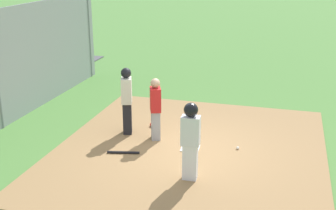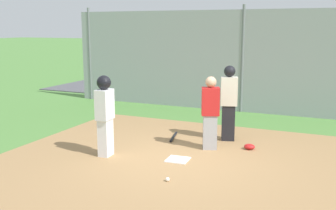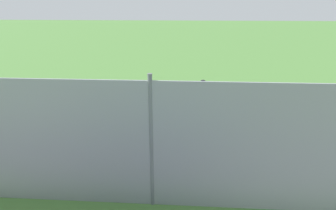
{
  "view_description": "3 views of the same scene",
  "coord_description": "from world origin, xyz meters",
  "px_view_note": "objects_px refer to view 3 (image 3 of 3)",
  "views": [
    {
      "loc": [
        9.62,
        2.14,
        4.51
      ],
      "look_at": [
        -0.25,
        -0.64,
        1.01
      ],
      "focal_mm": 47.06,
      "sensor_mm": 36.0,
      "label": 1
    },
    {
      "loc": [
        -2.94,
        7.18,
        2.69
      ],
      "look_at": [
        0.61,
        -0.89,
        0.96
      ],
      "focal_mm": 42.95,
      "sensor_mm": 36.0,
      "label": 2
    },
    {
      "loc": [
        0.75,
        -10.94,
        4.75
      ],
      "look_at": [
        0.06,
        -0.23,
        0.77
      ],
      "focal_mm": 29.64,
      "sensor_mm": 36.0,
      "label": 3
    }
  ],
  "objects_px": {
    "home_plate": "(167,119)",
    "baseball_bat": "(183,134)",
    "baseball": "(163,109)",
    "catcher": "(156,109)",
    "umpire": "(149,115)",
    "catcher_mask": "(135,130)",
    "runner": "(202,96)"
  },
  "relations": [
    {
      "from": "runner",
      "to": "umpire",
      "type": "bearing_deg",
      "value": 43.9
    },
    {
      "from": "umpire",
      "to": "baseball",
      "type": "distance_m",
      "value": 3.09
    },
    {
      "from": "runner",
      "to": "baseball",
      "type": "distance_m",
      "value": 2.14
    },
    {
      "from": "catcher",
      "to": "runner",
      "type": "distance_m",
      "value": 2.27
    },
    {
      "from": "catcher",
      "to": "baseball",
      "type": "xyz_separation_m",
      "value": [
        0.08,
        2.11,
        -0.8
      ]
    },
    {
      "from": "baseball",
      "to": "home_plate",
      "type": "bearing_deg",
      "value": -76.55
    },
    {
      "from": "catcher_mask",
      "to": "baseball",
      "type": "bearing_deg",
      "value": 69.67
    },
    {
      "from": "runner",
      "to": "baseball",
      "type": "relative_size",
      "value": 22.81
    },
    {
      "from": "home_plate",
      "to": "baseball_bat",
      "type": "bearing_deg",
      "value": -64.07
    },
    {
      "from": "catcher",
      "to": "catcher_mask",
      "type": "distance_m",
      "value": 1.17
    },
    {
      "from": "umpire",
      "to": "baseball",
      "type": "xyz_separation_m",
      "value": [
        0.27,
        2.95,
        -0.9
      ]
    },
    {
      "from": "catcher_mask",
      "to": "baseball",
      "type": "height_order",
      "value": "catcher_mask"
    },
    {
      "from": "catcher_mask",
      "to": "umpire",
      "type": "bearing_deg",
      "value": -39.49
    },
    {
      "from": "home_plate",
      "to": "baseball",
      "type": "height_order",
      "value": "baseball"
    },
    {
      "from": "runner",
      "to": "baseball_bat",
      "type": "bearing_deg",
      "value": 63.78
    },
    {
      "from": "umpire",
      "to": "baseball",
      "type": "relative_size",
      "value": 23.98
    },
    {
      "from": "baseball_bat",
      "to": "runner",
      "type": "bearing_deg",
      "value": 143.92
    },
    {
      "from": "runner",
      "to": "catcher",
      "type": "bearing_deg",
      "value": 32.74
    },
    {
      "from": "catcher",
      "to": "umpire",
      "type": "xyz_separation_m",
      "value": [
        -0.18,
        -0.83,
        0.1
      ]
    },
    {
      "from": "baseball_bat",
      "to": "umpire",
      "type": "bearing_deg",
      "value": -86.85
    },
    {
      "from": "runner",
      "to": "baseball_bat",
      "type": "distance_m",
      "value": 2.17
    },
    {
      "from": "baseball_bat",
      "to": "baseball",
      "type": "distance_m",
      "value": 2.77
    },
    {
      "from": "home_plate",
      "to": "baseball_bat",
      "type": "relative_size",
      "value": 0.57
    },
    {
      "from": "catcher",
      "to": "home_plate",
      "type": "bearing_deg",
      "value": -41.0
    },
    {
      "from": "umpire",
      "to": "runner",
      "type": "bearing_deg",
      "value": -60.85
    },
    {
      "from": "home_plate",
      "to": "catcher_mask",
      "type": "relative_size",
      "value": 1.83
    },
    {
      "from": "umpire",
      "to": "catcher_mask",
      "type": "xyz_separation_m",
      "value": [
        -0.63,
        0.52,
        -0.88
      ]
    },
    {
      "from": "runner",
      "to": "baseball_bat",
      "type": "height_order",
      "value": "runner"
    },
    {
      "from": "catcher",
      "to": "umpire",
      "type": "relative_size",
      "value": 0.91
    },
    {
      "from": "umpire",
      "to": "catcher_mask",
      "type": "relative_size",
      "value": 7.39
    },
    {
      "from": "baseball_bat",
      "to": "catcher_mask",
      "type": "bearing_deg",
      "value": -107.85
    },
    {
      "from": "home_plate",
      "to": "umpire",
      "type": "relative_size",
      "value": 0.25
    }
  ]
}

